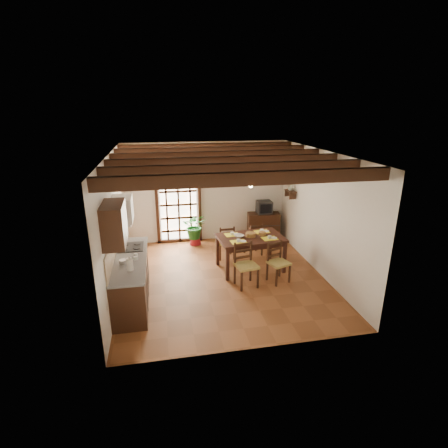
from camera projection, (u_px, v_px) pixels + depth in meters
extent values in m
plane|color=brown|center=(223.00, 278.00, 7.93)|extent=(5.00, 5.00, 0.00)
cube|color=silver|center=(206.00, 192.00, 9.81)|extent=(4.50, 0.02, 2.80)
cube|color=silver|center=(254.00, 270.00, 5.16)|extent=(4.50, 0.02, 2.80)
cube|color=silver|center=(114.00, 225.00, 7.08)|extent=(0.02, 5.00, 2.80)
cube|color=silver|center=(321.00, 213.00, 7.88)|extent=(0.02, 5.00, 2.80)
cube|color=white|center=(223.00, 153.00, 7.04)|extent=(4.50, 5.00, 0.02)
cube|color=black|center=(249.00, 179.00, 5.12)|extent=(4.50, 0.14, 0.20)
cube|color=black|center=(237.00, 169.00, 5.90)|extent=(4.50, 0.14, 0.20)
cube|color=black|center=(227.00, 162.00, 6.68)|extent=(4.50, 0.14, 0.20)
cube|color=black|center=(219.00, 156.00, 7.46)|extent=(4.50, 0.14, 0.20)
cube|color=black|center=(213.00, 151.00, 8.24)|extent=(4.50, 0.14, 0.20)
cube|color=black|center=(208.00, 147.00, 9.02)|extent=(4.50, 0.14, 0.20)
cube|color=white|center=(178.00, 204.00, 9.75)|extent=(1.01, 0.02, 2.11)
cube|color=black|center=(177.00, 164.00, 9.34)|extent=(1.26, 0.10, 0.08)
cube|color=black|center=(157.00, 206.00, 9.60)|extent=(0.08, 0.10, 2.28)
cube|color=black|center=(200.00, 204.00, 9.81)|extent=(0.08, 0.10, 2.28)
cube|color=black|center=(179.00, 205.00, 9.69)|extent=(1.01, 0.03, 2.02)
cube|color=black|center=(132.00, 280.00, 6.88)|extent=(0.60, 2.20, 0.88)
cube|color=slate|center=(130.00, 259.00, 6.74)|extent=(0.64, 2.25, 0.04)
cube|color=tan|center=(113.00, 249.00, 6.61)|extent=(0.02, 2.20, 0.50)
cube|color=black|center=(114.00, 224.00, 5.76)|extent=(0.35, 0.80, 0.70)
cube|color=white|center=(123.00, 209.00, 6.96)|extent=(0.38, 0.60, 0.50)
cube|color=silver|center=(124.00, 222.00, 7.05)|extent=(0.32, 0.55, 0.04)
cube|color=black|center=(131.00, 247.00, 7.24)|extent=(0.50, 0.55, 0.02)
cylinder|color=white|center=(130.00, 265.00, 6.19)|extent=(0.11, 0.11, 0.24)
cylinder|color=silver|center=(123.00, 262.00, 6.47)|extent=(0.14, 0.14, 0.10)
cube|color=black|center=(251.00, 238.00, 8.13)|extent=(1.58, 1.10, 0.05)
cube|color=black|center=(250.00, 241.00, 8.16)|extent=(1.43, 0.99, 0.11)
cube|color=black|center=(270.00, 244.00, 8.83)|extent=(0.08, 0.08, 0.76)
cube|color=black|center=(218.00, 250.00, 8.46)|extent=(0.08, 0.08, 0.76)
cube|color=black|center=(284.00, 257.00, 8.06)|extent=(0.08, 0.08, 0.76)
cube|color=black|center=(227.00, 265.00, 7.70)|extent=(0.08, 0.08, 0.76)
cube|color=tan|center=(246.00, 266.00, 7.42)|extent=(0.52, 0.50, 0.05)
cube|color=black|center=(243.00, 252.00, 7.50)|extent=(0.44, 0.12, 0.49)
cube|color=black|center=(246.00, 276.00, 7.50)|extent=(0.49, 0.48, 0.48)
cube|color=tan|center=(279.00, 263.00, 7.63)|extent=(0.52, 0.51, 0.05)
cube|color=black|center=(274.00, 251.00, 7.69)|extent=(0.40, 0.17, 0.45)
cube|color=black|center=(278.00, 272.00, 7.70)|extent=(0.50, 0.49, 0.44)
cube|color=tan|center=(226.00, 242.00, 8.86)|extent=(0.42, 0.40, 0.05)
cube|color=black|center=(227.00, 236.00, 8.64)|extent=(0.41, 0.05, 0.44)
cube|color=black|center=(226.00, 250.00, 8.93)|extent=(0.40, 0.38, 0.43)
cube|color=tan|center=(253.00, 239.00, 9.06)|extent=(0.47, 0.46, 0.05)
cube|color=black|center=(257.00, 233.00, 8.85)|extent=(0.40, 0.12, 0.44)
cube|color=black|center=(253.00, 247.00, 9.13)|extent=(0.45, 0.43, 0.43)
cube|color=yellow|center=(237.00, 239.00, 7.82)|extent=(0.34, 0.26, 0.01)
cube|color=yellow|center=(269.00, 237.00, 7.95)|extent=(0.34, 0.26, 0.01)
cube|color=yellow|center=(233.00, 232.00, 8.26)|extent=(0.34, 0.26, 0.01)
cube|color=yellow|center=(263.00, 230.00, 8.39)|extent=(0.34, 0.26, 0.01)
cylinder|color=olive|center=(251.00, 232.00, 8.09)|extent=(0.24, 0.24, 0.10)
imported|color=white|center=(239.00, 236.00, 8.09)|extent=(0.29, 0.29, 0.05)
cube|color=black|center=(263.00, 226.00, 10.17)|extent=(0.96, 0.53, 0.77)
cube|color=black|center=(264.00, 207.00, 9.98)|extent=(0.42, 0.38, 0.35)
cube|color=black|center=(266.00, 209.00, 9.81)|extent=(0.33, 0.02, 0.26)
cube|color=white|center=(258.00, 178.00, 9.95)|extent=(0.25, 0.03, 0.32)
cone|color=maroon|center=(195.00, 241.00, 9.81)|extent=(0.33, 0.33, 0.20)
imported|color=#144C19|center=(195.00, 225.00, 9.67)|extent=(1.87, 1.67, 1.87)
cube|color=black|center=(291.00, 191.00, 9.31)|extent=(0.20, 0.42, 0.03)
cube|color=black|center=(293.00, 196.00, 9.18)|extent=(0.18, 0.03, 0.18)
cube|color=black|center=(288.00, 193.00, 9.49)|extent=(0.18, 0.03, 0.18)
imported|color=#B2BFB2|center=(291.00, 187.00, 9.27)|extent=(0.15, 0.15, 0.15)
sphere|color=yellow|center=(291.00, 180.00, 9.21)|extent=(0.14, 0.14, 0.14)
cylinder|color=#144C19|center=(291.00, 185.00, 9.25)|extent=(0.01, 0.01, 0.28)
cube|color=brown|center=(295.00, 172.00, 9.16)|extent=(0.03, 0.32, 0.32)
cube|color=#C3B292|center=(294.00, 172.00, 9.16)|extent=(0.01, 0.26, 0.26)
cylinder|color=black|center=(251.00, 166.00, 7.70)|extent=(0.01, 0.01, 0.70)
cone|color=#FCF9CB|center=(251.00, 182.00, 7.81)|extent=(0.36, 0.36, 0.14)
sphere|color=#FFD88C|center=(251.00, 186.00, 7.84)|extent=(0.09, 0.09, 0.09)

